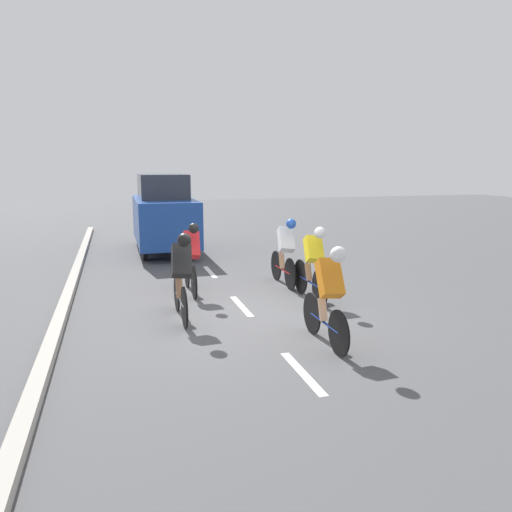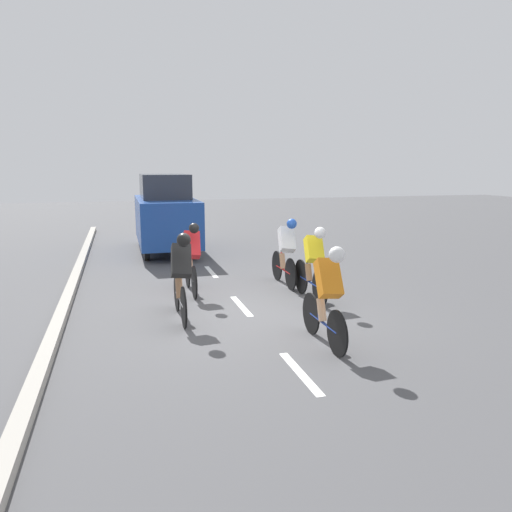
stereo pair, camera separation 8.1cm
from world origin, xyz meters
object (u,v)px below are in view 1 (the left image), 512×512
cyclist_black (181,274)px  support_car (164,214)px  cyclist_yellow (313,262)px  cyclist_white (285,250)px  cyclist_red (191,257)px  cyclist_orange (329,293)px

cyclist_black → support_car: bearing=-93.3°
cyclist_yellow → support_car: support_car is taller
cyclist_white → cyclist_red: bearing=4.3°
cyclist_black → cyclist_orange: 2.62m
support_car → cyclist_yellow: bearing=108.8°
cyclist_orange → cyclist_white: 3.78m
cyclist_black → cyclist_red: (-0.43, -1.75, -0.04)m
cyclist_red → support_car: (0.02, -5.36, 0.39)m
cyclist_orange → cyclist_black: bearing=-43.9°
cyclist_yellow → cyclist_black: cyclist_black is taller
cyclist_black → support_car: size_ratio=0.42×
cyclist_black → cyclist_yellow: bearing=-167.4°
cyclist_yellow → cyclist_black: 2.69m
cyclist_orange → support_car: (1.48, -8.92, 0.36)m
cyclist_yellow → support_car: (2.22, -6.52, 0.39)m
cyclist_black → cyclist_orange: (-1.89, 1.82, -0.01)m
cyclist_black → support_car: support_car is taller
cyclist_yellow → cyclist_orange: 2.51m
cyclist_black → support_car: (-0.41, -7.10, 0.35)m
cyclist_black → cyclist_red: 1.80m
support_car → cyclist_orange: bearing=99.4°
cyclist_orange → cyclist_red: cyclist_orange is taller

